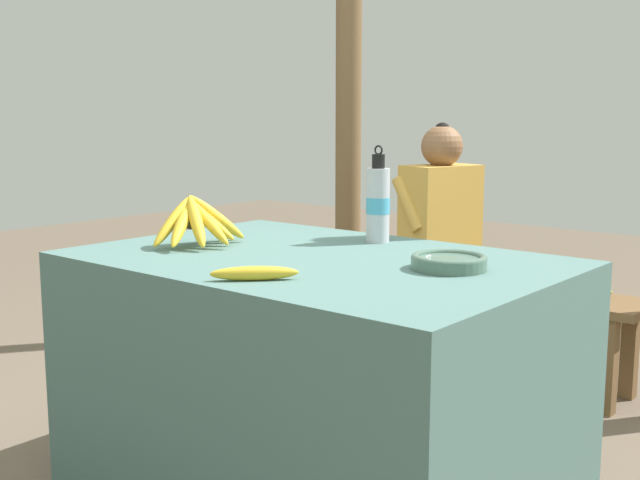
{
  "coord_description": "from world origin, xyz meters",
  "views": [
    {
      "loc": [
        1.47,
        -1.74,
        1.17
      ],
      "look_at": [
        -0.03,
        0.05,
        0.8
      ],
      "focal_mm": 45.0,
      "sensor_mm": 36.0,
      "label": 1
    }
  ],
  "objects_px": {
    "banana_bunch_ripe": "(199,221)",
    "wooden_bench": "(490,300)",
    "water_bottle": "(378,203)",
    "seated_vendor": "(433,228)",
    "serving_bowl": "(449,262)",
    "support_post_near": "(349,84)",
    "loose_banana_front": "(254,273)",
    "banana_bunch_green": "(583,282)"
  },
  "relations": [
    {
      "from": "serving_bowl",
      "to": "loose_banana_front",
      "type": "relative_size",
      "value": 1.09
    },
    {
      "from": "serving_bowl",
      "to": "support_post_near",
      "type": "distance_m",
      "value": 2.3
    },
    {
      "from": "support_post_near",
      "to": "banana_bunch_ripe",
      "type": "bearing_deg",
      "value": -66.02
    },
    {
      "from": "water_bottle",
      "to": "seated_vendor",
      "type": "xyz_separation_m",
      "value": [
        -0.44,
        1.05,
        -0.24
      ]
    },
    {
      "from": "banana_bunch_ripe",
      "to": "support_post_near",
      "type": "bearing_deg",
      "value": 113.98
    },
    {
      "from": "wooden_bench",
      "to": "banana_bunch_ripe",
      "type": "bearing_deg",
      "value": -98.73
    },
    {
      "from": "water_bottle",
      "to": "loose_banana_front",
      "type": "distance_m",
      "value": 0.7
    },
    {
      "from": "banana_bunch_green",
      "to": "water_bottle",
      "type": "bearing_deg",
      "value": -103.84
    },
    {
      "from": "banana_bunch_ripe",
      "to": "banana_bunch_green",
      "type": "bearing_deg",
      "value": 66.63
    },
    {
      "from": "seated_vendor",
      "to": "water_bottle",
      "type": "bearing_deg",
      "value": 128.34
    },
    {
      "from": "serving_bowl",
      "to": "wooden_bench",
      "type": "height_order",
      "value": "serving_bowl"
    },
    {
      "from": "serving_bowl",
      "to": "loose_banana_front",
      "type": "distance_m",
      "value": 0.53
    },
    {
      "from": "serving_bowl",
      "to": "seated_vendor",
      "type": "relative_size",
      "value": 0.18
    },
    {
      "from": "loose_banana_front",
      "to": "seated_vendor",
      "type": "relative_size",
      "value": 0.16
    },
    {
      "from": "loose_banana_front",
      "to": "banana_bunch_green",
      "type": "relative_size",
      "value": 0.64
    },
    {
      "from": "wooden_bench",
      "to": "seated_vendor",
      "type": "relative_size",
      "value": 1.21
    },
    {
      "from": "seated_vendor",
      "to": "support_post_near",
      "type": "relative_size",
      "value": 0.43
    },
    {
      "from": "wooden_bench",
      "to": "support_post_near",
      "type": "distance_m",
      "value": 1.43
    },
    {
      "from": "loose_banana_front",
      "to": "wooden_bench",
      "type": "bearing_deg",
      "value": 98.65
    },
    {
      "from": "loose_banana_front",
      "to": "support_post_near",
      "type": "distance_m",
      "value": 2.45
    },
    {
      "from": "loose_banana_front",
      "to": "seated_vendor",
      "type": "xyz_separation_m",
      "value": [
        -0.55,
        1.73,
        -0.13
      ]
    },
    {
      "from": "water_bottle",
      "to": "loose_banana_front",
      "type": "height_order",
      "value": "water_bottle"
    },
    {
      "from": "serving_bowl",
      "to": "seated_vendor",
      "type": "distance_m",
      "value": 1.55
    },
    {
      "from": "serving_bowl",
      "to": "banana_bunch_green",
      "type": "height_order",
      "value": "serving_bowl"
    },
    {
      "from": "support_post_near",
      "to": "banana_bunch_green",
      "type": "bearing_deg",
      "value": -10.72
    },
    {
      "from": "seated_vendor",
      "to": "banana_bunch_green",
      "type": "xyz_separation_m",
      "value": [
        0.7,
        0.02,
        -0.16
      ]
    },
    {
      "from": "serving_bowl",
      "to": "loose_banana_front",
      "type": "height_order",
      "value": "serving_bowl"
    },
    {
      "from": "banana_bunch_ripe",
      "to": "serving_bowl",
      "type": "bearing_deg",
      "value": 12.52
    },
    {
      "from": "loose_banana_front",
      "to": "support_post_near",
      "type": "relative_size",
      "value": 0.07
    },
    {
      "from": "water_bottle",
      "to": "wooden_bench",
      "type": "relative_size",
      "value": 0.23
    },
    {
      "from": "banana_bunch_ripe",
      "to": "wooden_bench",
      "type": "height_order",
      "value": "banana_bunch_ripe"
    },
    {
      "from": "water_bottle",
      "to": "seated_vendor",
      "type": "distance_m",
      "value": 1.16
    },
    {
      "from": "water_bottle",
      "to": "support_post_near",
      "type": "xyz_separation_m",
      "value": [
        -1.16,
        1.34,
        0.44
      ]
    },
    {
      "from": "water_bottle",
      "to": "banana_bunch_ripe",
      "type": "bearing_deg",
      "value": -132.09
    },
    {
      "from": "loose_banana_front",
      "to": "wooden_bench",
      "type": "distance_m",
      "value": 1.82
    },
    {
      "from": "banana_bunch_ripe",
      "to": "seated_vendor",
      "type": "distance_m",
      "value": 1.48
    },
    {
      "from": "support_post_near",
      "to": "loose_banana_front",
      "type": "bearing_deg",
      "value": -57.66
    },
    {
      "from": "water_bottle",
      "to": "wooden_bench",
      "type": "distance_m",
      "value": 1.2
    },
    {
      "from": "serving_bowl",
      "to": "banana_bunch_green",
      "type": "bearing_deg",
      "value": 96.41
    },
    {
      "from": "loose_banana_front",
      "to": "banana_bunch_ripe",
      "type": "bearing_deg",
      "value": 152.54
    },
    {
      "from": "water_bottle",
      "to": "banana_bunch_green",
      "type": "relative_size",
      "value": 1.08
    },
    {
      "from": "wooden_bench",
      "to": "support_post_near",
      "type": "height_order",
      "value": "support_post_near"
    }
  ]
}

